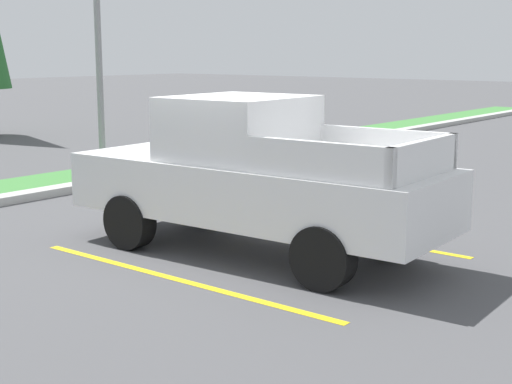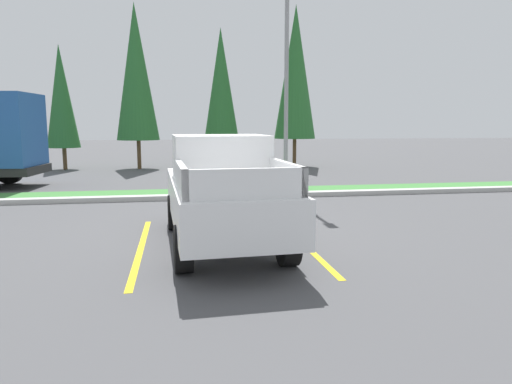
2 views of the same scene
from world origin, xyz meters
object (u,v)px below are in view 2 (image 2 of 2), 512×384
cypress_tree_left_inner (61,97)px  cypress_tree_right_inner (221,86)px  street_light (288,67)px  cypress_tree_rightmost (295,73)px  cypress_tree_center (136,72)px  pickup_truck_main (222,191)px

cypress_tree_left_inner → cypress_tree_right_inner: bearing=3.9°
street_light → cypress_tree_left_inner: bearing=133.1°
cypress_tree_right_inner → cypress_tree_rightmost: (3.87, -0.89, 0.65)m
cypress_tree_left_inner → cypress_tree_center: size_ratio=0.75×
pickup_truck_main → cypress_tree_rightmost: 17.20m
cypress_tree_left_inner → cypress_tree_rightmost: 12.01m
cypress_tree_right_inner → cypress_tree_rightmost: bearing=-13.0°
pickup_truck_main → cypress_tree_right_inner: bearing=84.6°
pickup_truck_main → cypress_tree_center: size_ratio=0.64×
cypress_tree_right_inner → cypress_tree_rightmost: 4.03m
cypress_tree_left_inner → cypress_tree_center: cypress_tree_center is taller
pickup_truck_main → cypress_tree_right_inner: 17.11m
cypress_tree_left_inner → cypress_tree_right_inner: (8.06, 0.55, 0.68)m
cypress_tree_center → cypress_tree_right_inner: 4.46m
cypress_tree_center → cypress_tree_right_inner: bearing=10.2°
street_light → cypress_tree_left_inner: street_light is taller
pickup_truck_main → street_light: street_light is taller
cypress_tree_left_inner → street_light: bearing=-46.9°
street_light → cypress_tree_left_inner: 13.51m
cypress_tree_rightmost → pickup_truck_main: bearing=-109.1°
street_light → cypress_tree_right_inner: cypress_tree_right_inner is taller
cypress_tree_right_inner → pickup_truck_main: bearing=-95.4°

